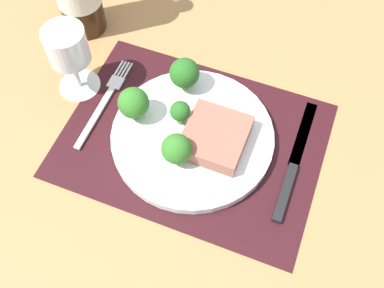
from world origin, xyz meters
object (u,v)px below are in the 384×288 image
at_px(fork, 104,102).
at_px(wine_glass, 68,50).
at_px(plate, 192,137).
at_px(knife, 293,168).
at_px(steak, 215,137).

relative_size(fork, wine_glass, 1.46).
bearing_deg(plate, knife, 1.84).
xyz_separation_m(fork, knife, (0.33, -0.01, 0.00)).
height_order(fork, wine_glass, wine_glass).
xyz_separation_m(steak, knife, (0.13, 0.01, -0.03)).
bearing_deg(fork, wine_glass, 164.73).
height_order(steak, wine_glass, wine_glass).
bearing_deg(wine_glass, knife, -4.03).
relative_size(plate, knife, 1.14).
distance_m(knife, wine_glass, 0.40).
distance_m(plate, wine_glass, 0.24).
bearing_deg(steak, plate, 178.86).
distance_m(steak, wine_glass, 0.27).
bearing_deg(fork, knife, 0.96).
relative_size(plate, steak, 2.59).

